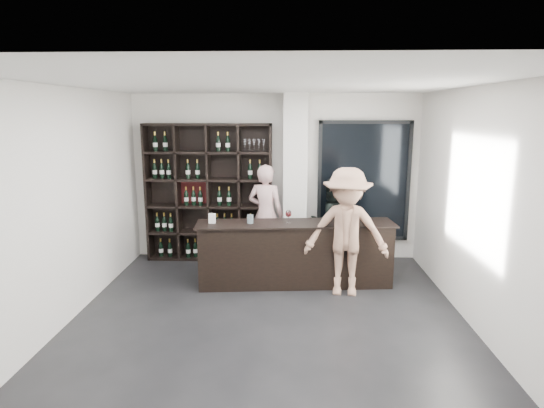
{
  "coord_description": "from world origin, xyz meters",
  "views": [
    {
      "loc": [
        0.25,
        -5.2,
        2.59
      ],
      "look_at": [
        0.01,
        1.1,
        1.31
      ],
      "focal_mm": 30.0,
      "sensor_mm": 36.0,
      "label": 1
    }
  ],
  "objects_px": {
    "tasting_counter": "(295,254)",
    "taster_pink": "(266,214)",
    "taster_black": "(330,221)",
    "customer": "(346,232)",
    "wine_shelf": "(209,193)"
  },
  "relations": [
    {
      "from": "wine_shelf",
      "to": "tasting_counter",
      "type": "height_order",
      "value": "wine_shelf"
    },
    {
      "from": "wine_shelf",
      "to": "taster_black",
      "type": "xyz_separation_m",
      "value": [
        2.1,
        -0.17,
        -0.46
      ]
    },
    {
      "from": "taster_black",
      "to": "taster_pink",
      "type": "bearing_deg",
      "value": -18.91
    },
    {
      "from": "customer",
      "to": "wine_shelf",
      "type": "bearing_deg",
      "value": 152.51
    },
    {
      "from": "taster_pink",
      "to": "customer",
      "type": "height_order",
      "value": "customer"
    },
    {
      "from": "tasting_counter",
      "to": "taster_black",
      "type": "bearing_deg",
      "value": 54.87
    },
    {
      "from": "tasting_counter",
      "to": "customer",
      "type": "distance_m",
      "value": 0.9
    },
    {
      "from": "tasting_counter",
      "to": "taster_pink",
      "type": "relative_size",
      "value": 1.71
    },
    {
      "from": "tasting_counter",
      "to": "taster_black",
      "type": "xyz_separation_m",
      "value": [
        0.6,
        1.03,
        0.26
      ]
    },
    {
      "from": "taster_black",
      "to": "customer",
      "type": "distance_m",
      "value": 1.37
    },
    {
      "from": "tasting_counter",
      "to": "taster_pink",
      "type": "bearing_deg",
      "value": 111.2
    },
    {
      "from": "tasting_counter",
      "to": "customer",
      "type": "bearing_deg",
      "value": -29.19
    },
    {
      "from": "wine_shelf",
      "to": "taster_pink",
      "type": "relative_size",
      "value": 1.39
    },
    {
      "from": "taster_pink",
      "to": "customer",
      "type": "distance_m",
      "value": 1.82
    },
    {
      "from": "tasting_counter",
      "to": "customer",
      "type": "xyz_separation_m",
      "value": [
        0.72,
        -0.32,
        0.43
      ]
    }
  ]
}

